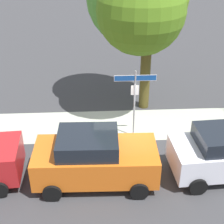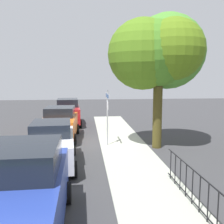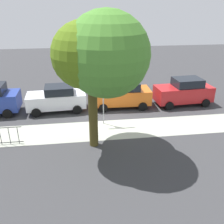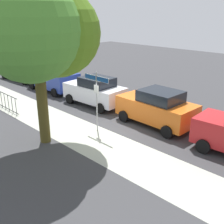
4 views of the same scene
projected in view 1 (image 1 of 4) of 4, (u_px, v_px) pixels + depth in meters
ground_plane at (124, 141)px, 14.08m from camera, size 60.00×60.00×0.00m
sidewalk_strip at (164, 124)px, 15.30m from camera, size 24.00×2.60×0.00m
street_sign at (135, 91)px, 13.35m from camera, size 1.70×0.07×3.05m
shade_tree at (141, 3)px, 14.29m from camera, size 4.57×5.28×7.15m
car_orange at (94, 158)px, 11.50m from camera, size 4.31×2.22×1.95m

